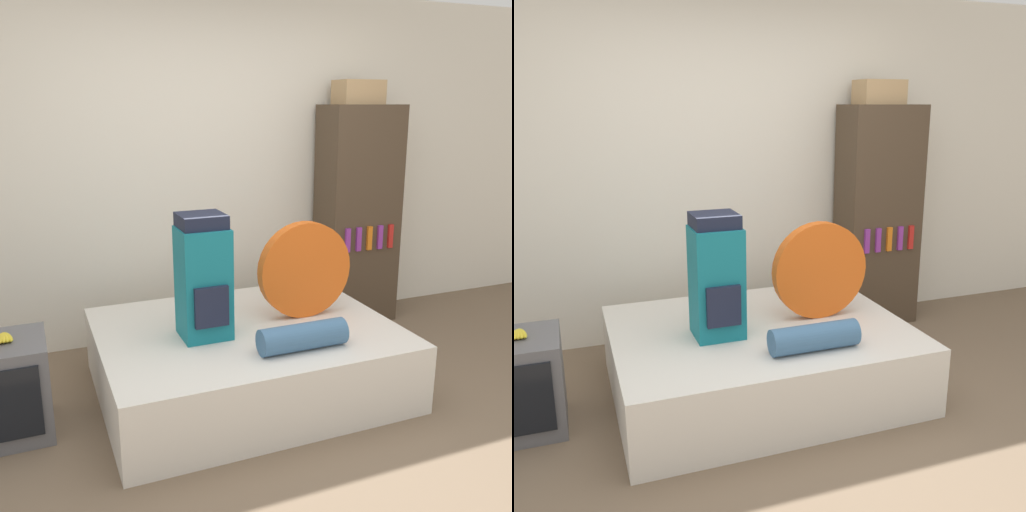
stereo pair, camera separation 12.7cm
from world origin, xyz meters
TOP-DOWN VIEW (x-y plane):
  - ground_plane at (0.00, 0.00)m, footprint 16.00×16.00m
  - wall_back at (0.00, 1.93)m, footprint 8.00×0.05m
  - bed at (-0.05, 0.85)m, footprint 1.81×1.42m
  - backpack at (-0.33, 0.80)m, footprint 0.29×0.31m
  - tent_bag at (0.37, 0.88)m, footprint 0.63×0.08m
  - sleeping_roll at (0.12, 0.40)m, footprint 0.52×0.15m
  - television at (-1.48, 0.86)m, footprint 0.51×0.47m
  - banana_bunch at (-1.43, 0.88)m, footprint 0.11×0.14m
  - bookshelf at (1.26, 1.67)m, footprint 0.62×0.39m
  - cardboard_box at (1.24, 1.71)m, footprint 0.36×0.24m

SIDE VIEW (x-z plane):
  - ground_plane at x=0.00m, z-range 0.00..0.00m
  - bed at x=-0.05m, z-range 0.00..0.43m
  - television at x=-1.48m, z-range 0.00..0.55m
  - sleeping_roll at x=0.12m, z-range 0.43..0.58m
  - banana_bunch at x=-1.43m, z-range 0.55..0.58m
  - tent_bag at x=0.37m, z-range 0.43..1.06m
  - backpack at x=-0.33m, z-range 0.42..1.16m
  - bookshelf at x=1.26m, z-range 0.00..1.77m
  - wall_back at x=0.00m, z-range 0.00..2.60m
  - cardboard_box at x=1.24m, z-range 1.77..1.96m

